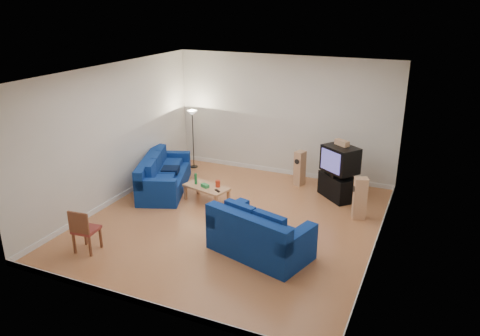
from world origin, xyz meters
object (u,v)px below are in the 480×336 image
at_px(sofa_three_seat, 162,178).
at_px(sofa_loveseat, 258,238).
at_px(tv_stand, 338,186).
at_px(coffee_table, 207,188).
at_px(television, 340,159).

bearing_deg(sofa_three_seat, sofa_loveseat, 38.67).
relative_size(sofa_loveseat, tv_stand, 2.15).
relative_size(sofa_three_seat, sofa_loveseat, 1.19).
relative_size(coffee_table, television, 1.20).
height_order(tv_stand, television, television).
bearing_deg(sofa_loveseat, tv_stand, 93.22).
xyz_separation_m(sofa_three_seat, sofa_loveseat, (3.36, -1.96, 0.03)).
bearing_deg(television, tv_stand, 139.71).
height_order(sofa_three_seat, tv_stand, sofa_three_seat).
xyz_separation_m(sofa_three_seat, coffee_table, (1.35, -0.19, 0.01)).
bearing_deg(sofa_loveseat, television, 92.71).
height_order(sofa_three_seat, coffee_table, sofa_three_seat).
distance_m(sofa_three_seat, tv_stand, 4.32).
distance_m(sofa_loveseat, tv_stand, 3.34).
distance_m(sofa_loveseat, television, 3.35).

